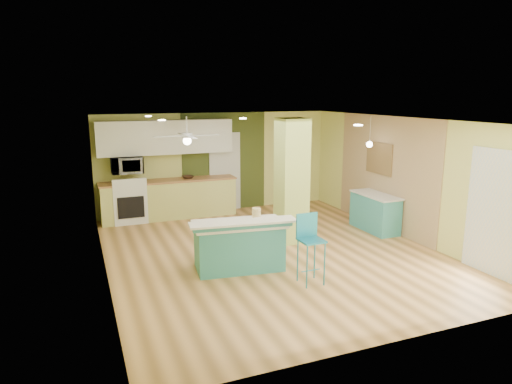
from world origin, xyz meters
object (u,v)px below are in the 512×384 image
Objects in this scene: fruit_bowl at (188,177)px; side_counter at (375,212)px; canister at (256,213)px; peninsula at (239,245)px; bar_stool at (309,237)px.

side_counter is at bearing -37.45° from fruit_bowl.
fruit_bowl is 1.49× the size of canister.
canister is at bearing -84.27° from fruit_bowl.
canister is (0.38, 0.15, 0.48)m from peninsula.
bar_stool reaches higher than fruit_bowl.
canister is at bearing 28.57° from peninsula.
bar_stool is 4.76m from fruit_bowl.
side_counter is (3.55, 1.04, -0.03)m from peninsula.
peninsula is at bearing -90.24° from fruit_bowl.
side_counter is at bearing 35.41° from bar_stool.
bar_stool is at bearing -143.85° from side_counter.
peninsula is 6.29× the size of fruit_bowl.
peninsula is at bearing -163.68° from side_counter.
fruit_bowl reaches higher than side_counter.
side_counter is 6.60× the size of canister.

